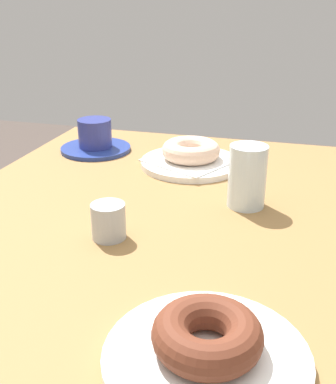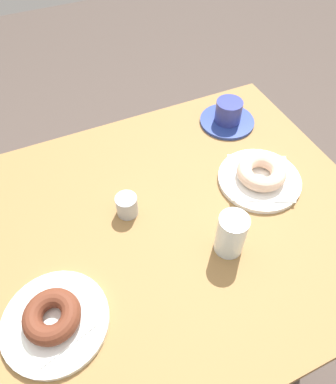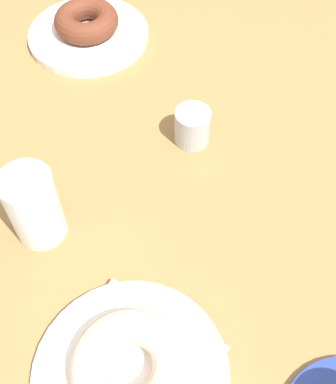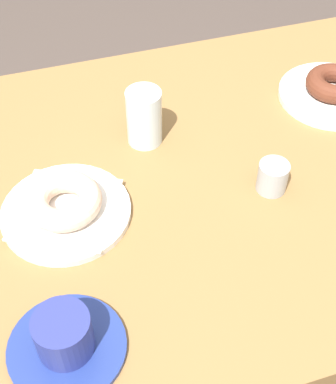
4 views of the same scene
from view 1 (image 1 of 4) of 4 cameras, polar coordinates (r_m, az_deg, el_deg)
name	(u,v)px [view 1 (image 1 of 4)]	position (r m, az deg, el deg)	size (l,w,h in m)	color
table	(166,274)	(0.78, -0.24, -9.87)	(0.95, 0.77, 0.74)	olive
plate_chocolate_ring	(206,358)	(0.48, 4.64, -19.31)	(0.20, 0.20, 0.01)	white
napkin_chocolate_ring	(207,351)	(0.47, 4.67, -18.59)	(0.12, 0.12, 0.00)	white
donut_chocolate_ring	(207,335)	(0.46, 4.75, -16.77)	(0.11, 0.11, 0.04)	#5F2D1C
plate_sugar_ring	(191,163)	(0.97, 2.75, 3.52)	(0.20, 0.20, 0.01)	white
napkin_sugar_ring	(191,159)	(0.97, 2.76, 3.94)	(0.15, 0.15, 0.00)	white
donut_sugar_ring	(191,150)	(0.96, 2.78, 5.05)	(0.12, 0.12, 0.04)	beige
water_glass	(247,176)	(0.78, 9.54, 1.87)	(0.06, 0.06, 0.10)	silver
coffee_cup	(95,139)	(1.07, -8.77, 6.37)	(0.16, 0.16, 0.07)	navy
sugar_jar	(108,221)	(0.68, -7.19, -3.50)	(0.05, 0.05, 0.05)	#AAB2B8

